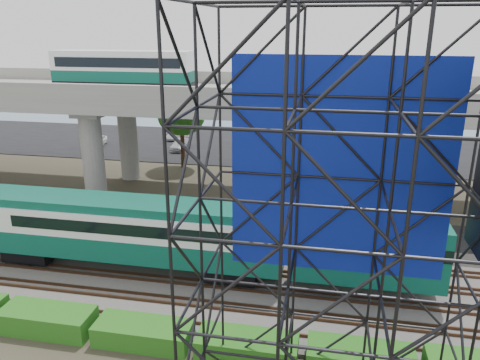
# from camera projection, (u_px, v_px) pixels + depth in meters

# --- Properties ---
(ground) EXTENTS (140.00, 140.00, 0.00)m
(ground) POSITION_uv_depth(u_px,v_px,m) (156.00, 292.00, 26.50)
(ground) COLOR #474233
(ground) RESTS_ON ground
(ballast_bed) EXTENTS (90.00, 12.00, 0.20)m
(ballast_bed) POSITION_uv_depth(u_px,v_px,m) (168.00, 273.00, 28.34)
(ballast_bed) COLOR slate
(ballast_bed) RESTS_ON ground
(service_road) EXTENTS (90.00, 5.00, 0.08)m
(service_road) POSITION_uv_depth(u_px,v_px,m) (205.00, 220.00, 36.28)
(service_road) COLOR black
(service_road) RESTS_ON ground
(parking_lot) EXTENTS (90.00, 18.00, 0.08)m
(parking_lot) POSITION_uv_depth(u_px,v_px,m) (254.00, 147.00, 58.18)
(parking_lot) COLOR black
(parking_lot) RESTS_ON ground
(harbor_water) EXTENTS (140.00, 40.00, 0.03)m
(harbor_water) POSITION_uv_depth(u_px,v_px,m) (275.00, 115.00, 78.70)
(harbor_water) COLOR slate
(harbor_water) RESTS_ON ground
(rail_tracks) EXTENTS (90.00, 9.52, 0.16)m
(rail_tracks) POSITION_uv_depth(u_px,v_px,m) (168.00, 271.00, 28.28)
(rail_tracks) COLOR #472D1E
(rail_tracks) RESTS_ON ballast_bed
(commuter_train) EXTENTS (29.30, 3.06, 4.30)m
(commuter_train) POSITION_uv_depth(u_px,v_px,m) (160.00, 231.00, 27.53)
(commuter_train) COLOR black
(commuter_train) RESTS_ON rail_tracks
(overpass) EXTENTS (80.00, 12.00, 12.40)m
(overpass) POSITION_uv_depth(u_px,v_px,m) (212.00, 103.00, 38.95)
(overpass) COLOR #9E9B93
(overpass) RESTS_ON ground
(scaffold_tower) EXTENTS (9.36, 6.36, 15.00)m
(scaffold_tower) POSITION_uv_depth(u_px,v_px,m) (337.00, 252.00, 14.99)
(scaffold_tower) COLOR black
(scaffold_tower) RESTS_ON ground
(hedge_strip) EXTENTS (34.60, 1.80, 1.20)m
(hedge_strip) POSITION_uv_depth(u_px,v_px,m) (143.00, 332.00, 22.14)
(hedge_strip) COLOR #1B5B14
(hedge_strip) RESTS_ON ground
(trees) EXTENTS (40.94, 16.94, 7.69)m
(trees) POSITION_uv_depth(u_px,v_px,m) (168.00, 132.00, 40.67)
(trees) COLOR #382314
(trees) RESTS_ON ground
(suv) EXTENTS (4.90, 3.42, 1.24)m
(suv) POSITION_uv_depth(u_px,v_px,m) (11.00, 201.00, 38.28)
(suv) COLOR black
(suv) RESTS_ON service_road
(parked_cars) EXTENTS (39.05, 9.62, 1.26)m
(parked_cars) POSITION_uv_depth(u_px,v_px,m) (262.00, 143.00, 57.34)
(parked_cars) COLOR white
(parked_cars) RESTS_ON parking_lot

